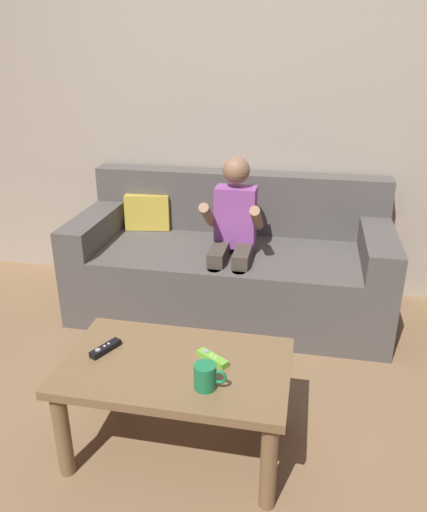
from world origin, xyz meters
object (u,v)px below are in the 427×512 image
(person_seated_on_couch, at_px, (233,234))
(coffee_mug, at_px, (206,376))
(game_remote_black_center, at_px, (105,349))
(couch, at_px, (230,265))
(game_remote_lime_near_edge, at_px, (212,358))
(coffee_table, at_px, (176,378))

(person_seated_on_couch, relative_size, coffee_mug, 8.25)
(game_remote_black_center, bearing_deg, person_seated_on_couch, 71.49)
(couch, height_order, game_remote_lime_near_edge, couch)
(couch, relative_size, game_remote_black_center, 13.03)
(game_remote_lime_near_edge, bearing_deg, couch, 96.19)
(couch, xyz_separation_m, game_remote_black_center, (-0.30, -1.20, 0.13))
(couch, relative_size, coffee_mug, 15.68)
(game_remote_lime_near_edge, bearing_deg, coffee_table, -162.92)
(couch, bearing_deg, game_remote_lime_near_edge, -83.81)
(game_remote_black_center, distance_m, coffee_mug, 0.46)
(coffee_table, height_order, coffee_mug, coffee_mug)
(person_seated_on_couch, distance_m, coffee_table, 1.07)
(couch, bearing_deg, coffee_table, -90.36)
(game_remote_lime_near_edge, distance_m, coffee_mug, 0.17)
(couch, height_order, coffee_mug, couch)
(game_remote_black_center, bearing_deg, coffee_mug, -18.38)
(couch, height_order, coffee_table, couch)
(coffee_table, xyz_separation_m, game_remote_lime_near_edge, (0.14, 0.04, 0.08))
(couch, height_order, game_remote_black_center, couch)
(coffee_table, bearing_deg, coffee_mug, -40.05)
(couch, xyz_separation_m, coffee_table, (-0.01, -1.23, 0.05))
(person_seated_on_couch, bearing_deg, coffee_table, -92.69)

